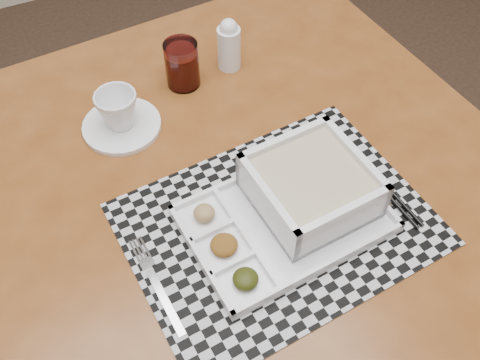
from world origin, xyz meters
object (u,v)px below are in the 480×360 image
object	(u,v)px
dining_table	(236,203)
juice_glass	(182,66)
serving_tray	(302,197)
cup	(118,110)
creamer_bottle	(229,45)

from	to	relation	value
dining_table	juice_glass	size ratio (longest dim) A/B	10.97
dining_table	serving_tray	xyz separation A→B (m)	(0.07, -0.11, 0.11)
serving_tray	cup	bearing A→B (deg)	124.33
dining_table	creamer_bottle	world-z (taller)	creamer_bottle
juice_glass	creamer_bottle	bearing A→B (deg)	5.10
juice_glass	creamer_bottle	xyz separation A→B (m)	(0.11, 0.01, 0.01)
serving_tray	juice_glass	world-z (taller)	juice_glass
serving_tray	cup	distance (m)	0.38
juice_glass	creamer_bottle	size ratio (longest dim) A/B	0.85
cup	juice_glass	size ratio (longest dim) A/B	0.81
serving_tray	creamer_bottle	world-z (taller)	creamer_bottle
cup	serving_tray	bearing A→B (deg)	-60.84
creamer_bottle	dining_table	bearing A→B (deg)	-112.31
serving_tray	juice_glass	distance (m)	0.39
dining_table	serving_tray	size ratio (longest dim) A/B	3.20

